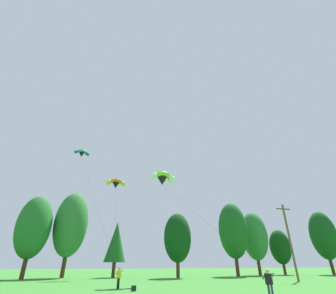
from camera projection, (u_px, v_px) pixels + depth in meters
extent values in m
cylinder|color=#472D19|center=(24.00, 268.00, 32.96)|extent=(0.59, 0.59, 2.90)
ellipsoid|color=#236628|center=(34.00, 226.00, 35.44)|extent=(4.92, 4.92, 9.07)
cylinder|color=#472D19|center=(64.00, 266.00, 36.18)|extent=(0.62, 0.62, 3.26)
ellipsoid|color=#2D7033|center=(71.00, 224.00, 38.97)|extent=(5.31, 5.31, 10.20)
cylinder|color=#472D19|center=(113.00, 270.00, 36.92)|extent=(0.52, 0.52, 2.16)
cone|color=#19561E|center=(116.00, 241.00, 38.77)|extent=(3.43, 3.43, 6.16)
cylinder|color=#472D19|center=(178.00, 269.00, 36.12)|extent=(0.54, 0.54, 2.40)
ellipsoid|color=#0F3D14|center=(177.00, 237.00, 38.17)|extent=(4.38, 4.38, 7.51)
cylinder|color=#472D19|center=(237.00, 266.00, 40.97)|extent=(0.61, 0.61, 3.13)
ellipsoid|color=#19561E|center=(233.00, 230.00, 43.65)|extent=(5.17, 5.17, 9.79)
cylinder|color=#472D19|center=(259.00, 267.00, 44.31)|extent=(0.59, 0.59, 2.87)
ellipsoid|color=#2D7033|center=(254.00, 236.00, 46.77)|extent=(4.89, 4.89, 9.00)
cylinder|color=#472D19|center=(284.00, 269.00, 46.30)|extent=(0.51, 0.51, 2.08)
ellipsoid|color=#0F3D14|center=(280.00, 247.00, 48.08)|extent=(4.04, 4.04, 6.52)
cylinder|color=#472D19|center=(332.00, 266.00, 46.23)|extent=(0.60, 0.60, 3.01)
ellipsoid|color=#144719|center=(323.00, 235.00, 48.80)|extent=(5.04, 5.04, 9.43)
cylinder|color=brown|center=(290.00, 241.00, 30.60)|extent=(0.26, 0.26, 9.33)
cube|color=brown|center=(283.00, 209.00, 32.41)|extent=(2.20, 0.14, 0.14)
cylinder|color=black|center=(118.00, 284.00, 20.38)|extent=(0.18, 0.18, 0.84)
cylinder|color=black|center=(119.00, 283.00, 20.55)|extent=(0.18, 0.18, 0.84)
cube|color=yellow|center=(119.00, 274.00, 20.78)|extent=(0.41, 0.45, 0.60)
sphere|color=tan|center=(119.00, 269.00, 20.98)|extent=(0.22, 0.22, 0.22)
cylinder|color=yellow|center=(118.00, 272.00, 20.65)|extent=(0.48, 0.37, 0.35)
cylinder|color=yellow|center=(120.00, 272.00, 21.06)|extent=(0.48, 0.37, 0.35)
cylinder|color=navy|center=(273.00, 293.00, 13.96)|extent=(0.18, 0.18, 0.84)
cylinder|color=navy|center=(269.00, 293.00, 14.09)|extent=(0.18, 0.18, 0.84)
cube|color=black|center=(269.00, 279.00, 14.35)|extent=(0.40, 0.45, 0.60)
sphere|color=tan|center=(267.00, 271.00, 14.54)|extent=(0.22, 0.22, 0.22)
cylinder|color=black|center=(272.00, 276.00, 14.27)|extent=(0.50, 0.34, 0.35)
cylinder|color=black|center=(264.00, 276.00, 14.56)|extent=(0.50, 0.34, 0.35)
ellipsoid|color=teal|center=(82.00, 152.00, 37.64)|extent=(1.55, 1.17, 0.66)
ellipsoid|color=#0F666B|center=(87.00, 154.00, 37.93)|extent=(0.92, 0.87, 0.79)
ellipsoid|color=#0F666B|center=(76.00, 152.00, 37.14)|extent=(0.81, 0.86, 0.79)
cone|color=black|center=(81.00, 155.00, 37.47)|extent=(0.95, 0.95, 0.67)
cylinder|color=black|center=(94.00, 197.00, 29.20)|extent=(5.89, 12.54, 15.58)
ellipsoid|color=#93D633|center=(163.00, 175.00, 30.78)|extent=(2.40, 1.94, 1.02)
ellipsoid|color=white|center=(172.00, 179.00, 31.21)|extent=(1.46, 1.47, 1.21)
ellipsoid|color=white|center=(154.00, 176.00, 30.03)|extent=(1.27, 1.45, 1.21)
cone|color=black|center=(162.00, 181.00, 30.53)|extent=(1.44, 1.44, 1.02)
cylinder|color=black|center=(195.00, 212.00, 22.31)|extent=(2.74, 14.49, 9.44)
ellipsoid|color=orange|center=(116.00, 181.00, 41.33)|extent=(2.03, 1.34, 1.10)
ellipsoid|color=yellow|center=(123.00, 184.00, 41.55)|extent=(1.26, 1.11, 1.24)
ellipsoid|color=yellow|center=(109.00, 182.00, 40.80)|extent=(1.20, 1.11, 1.24)
cone|color=black|center=(116.00, 186.00, 41.09)|extent=(1.17, 1.17, 0.95)
cylinder|color=black|center=(116.00, 215.00, 30.98)|extent=(0.19, 16.70, 12.12)
cube|color=black|center=(134.00, 288.00, 18.82)|extent=(0.38, 0.33, 0.40)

